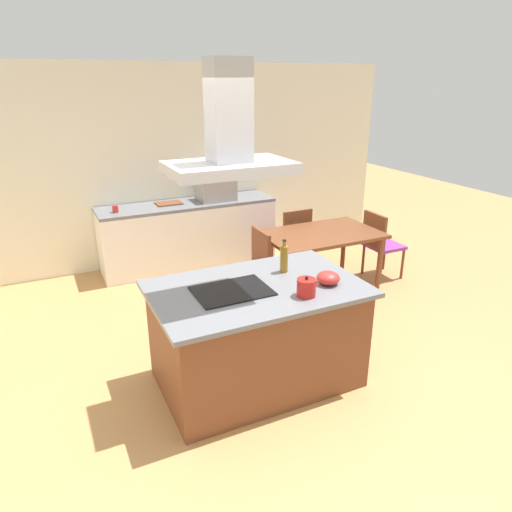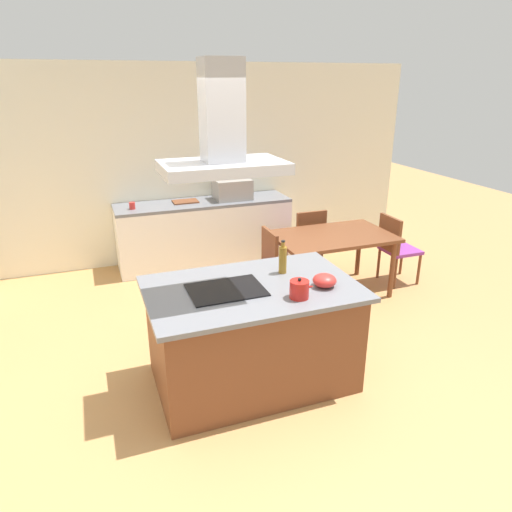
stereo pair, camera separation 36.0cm
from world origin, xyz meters
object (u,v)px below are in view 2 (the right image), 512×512
tea_kettle (299,289)px  cutting_board (185,201)px  countertop_microwave (232,189)px  olive_oil_bottle (283,259)px  chair_at_right_end (395,245)px  cooktop (226,290)px  dining_table (332,241)px  range_hood (222,137)px  chair_at_left_end (261,264)px  coffee_mug_red (132,206)px  chair_facing_back_wall (307,237)px  mixing_bowl (325,280)px

tea_kettle → cutting_board: (-0.19, 3.25, -0.06)m
tea_kettle → countertop_microwave: (0.48, 3.20, 0.07)m
olive_oil_bottle → chair_at_right_end: bearing=29.5°
olive_oil_bottle → chair_at_right_end: 2.45m
cooktop → chair_at_right_end: 3.01m
dining_table → range_hood: size_ratio=1.56×
dining_table → range_hood: bearing=-142.0°
cooktop → olive_oil_bottle: size_ratio=2.02×
chair_at_left_end → dining_table: bearing=0.0°
range_hood → coffee_mug_red: bearing=98.4°
coffee_mug_red → chair_facing_back_wall: (2.15, -0.79, -0.44)m
olive_oil_bottle → dining_table: (1.17, 1.18, -0.36)m
countertop_microwave → olive_oil_bottle: bearing=-98.4°
tea_kettle → coffee_mug_red: (-0.91, 3.13, -0.03)m
olive_oil_bottle → coffee_mug_red: size_ratio=3.30×
tea_kettle → range_hood: range_hood is taller
tea_kettle → countertop_microwave: bearing=81.5°
cooktop → cutting_board: size_ratio=1.76×
cooktop → countertop_microwave: 3.04m
cooktop → range_hood: 1.20m
mixing_bowl → countertop_microwave: 3.09m
chair_at_left_end → chair_at_right_end: size_ratio=1.00×
cutting_board → range_hood: 3.18m
chair_at_left_end → chair_at_right_end: 1.83m
cooktop → coffee_mug_red: size_ratio=6.67×
coffee_mug_red → dining_table: 2.61m
cutting_board → range_hood: (-0.31, -2.93, 1.19)m
dining_table → chair_facing_back_wall: (0.00, 0.67, -0.16)m
coffee_mug_red → cutting_board: coffee_mug_red is taller
countertop_microwave → cutting_board: bearing=175.7°
countertop_microwave → chair_at_right_end: (1.68, -1.52, -0.53)m
coffee_mug_red → dining_table: size_ratio=0.06×
countertop_microwave → coffee_mug_red: (-1.39, -0.07, -0.09)m
tea_kettle → olive_oil_bottle: 0.51m
olive_oil_bottle → chair_facing_back_wall: bearing=57.7°
cutting_board → range_hood: range_hood is taller
cooktop → countertop_microwave: bearing=71.4°
chair_facing_back_wall → range_hood: (-1.74, -2.02, 1.59)m
cutting_board → tea_kettle: bearing=-86.7°
tea_kettle → mixing_bowl: tea_kettle is taller
chair_at_left_end → chair_facing_back_wall: same height
dining_table → range_hood: range_hood is taller
cooktop → mixing_bowl: size_ratio=3.08×
chair_facing_back_wall → range_hood: range_hood is taller
tea_kettle → countertop_microwave: countertop_microwave is taller
mixing_bowl → chair_at_right_end: 2.48m
range_hood → tea_kettle: bearing=-33.0°
mixing_bowl → cooktop: bearing=165.3°
coffee_mug_red → range_hood: 3.07m
cutting_board → chair_facing_back_wall: bearing=-32.4°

